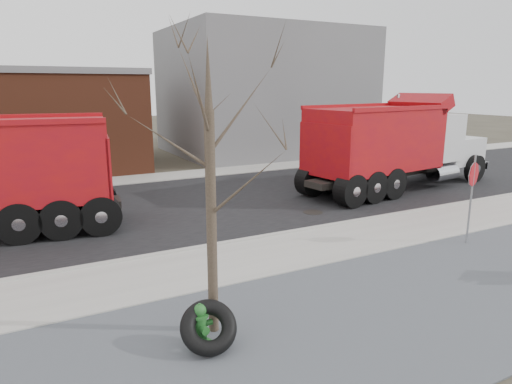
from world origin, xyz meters
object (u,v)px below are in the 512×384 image
fire_hydrant (200,327)px  stop_sign (473,183)px  truck_tire (209,327)px  dump_truck_red_a (396,142)px

fire_hydrant → stop_sign: (8.63, 1.45, 1.39)m
truck_tire → stop_sign: stop_sign is taller
dump_truck_red_a → stop_sign: bearing=-125.3°
dump_truck_red_a → fire_hydrant: bearing=-154.6°
fire_hydrant → stop_sign: size_ratio=0.31×
fire_hydrant → stop_sign: 8.86m
stop_sign → truck_tire: bearing=-165.1°
fire_hydrant → truck_tire: (0.09, -0.17, 0.06)m
fire_hydrant → dump_truck_red_a: bearing=27.7°
stop_sign → dump_truck_red_a: size_ratio=0.25×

